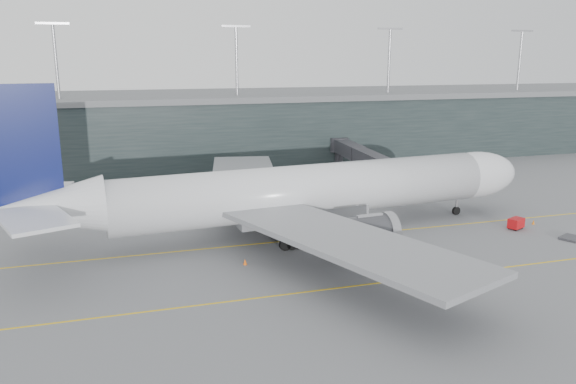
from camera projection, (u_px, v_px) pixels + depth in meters
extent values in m
plane|color=slate|center=(276.00, 232.00, 75.64)|extent=(320.00, 320.00, 0.00)
cube|color=yellow|center=(284.00, 241.00, 71.91)|extent=(160.00, 0.25, 0.02)
cube|color=yellow|center=(328.00, 289.00, 57.01)|extent=(160.00, 0.25, 0.02)
cube|color=yellow|center=(273.00, 196.00, 95.66)|extent=(0.25, 60.00, 0.02)
cube|color=#1D2728|center=(208.00, 129.00, 128.01)|extent=(240.00, 35.00, 14.00)
cube|color=slate|center=(206.00, 96.00, 126.23)|extent=(240.00, 36.00, 1.20)
cylinder|color=#9E9EA3|center=(56.00, 63.00, 106.78)|extent=(0.60, 0.60, 14.00)
cylinder|color=#9E9EA3|center=(237.00, 62.00, 116.60)|extent=(0.60, 0.60, 14.00)
cylinder|color=#9E9EA3|center=(389.00, 62.00, 126.41)|extent=(0.60, 0.60, 14.00)
cylinder|color=#9E9EA3|center=(519.00, 62.00, 136.23)|extent=(0.60, 0.60, 14.00)
cylinder|color=silver|center=(308.00, 191.00, 73.87)|extent=(51.42, 11.46, 6.88)
ellipsoid|color=silver|center=(474.00, 175.00, 83.75)|extent=(15.00, 8.15, 6.88)
cone|color=silver|center=(47.00, 208.00, 62.21)|extent=(12.75, 7.68, 6.60)
cube|color=gray|center=(300.00, 211.00, 74.09)|extent=(18.17, 7.13, 2.22)
cube|color=black|center=(497.00, 166.00, 85.02)|extent=(2.73, 3.53, 0.89)
cube|color=gray|center=(346.00, 240.00, 57.42)|extent=(20.93, 33.59, 0.61)
cylinder|color=#3A3A3F|center=(361.00, 233.00, 65.88)|extent=(8.08, 4.57, 3.88)
cube|color=gray|center=(244.00, 176.00, 88.43)|extent=(15.84, 33.46, 0.61)
cylinder|color=#3A3A3F|center=(293.00, 194.00, 84.88)|extent=(8.08, 4.57, 3.88)
cube|color=#09104B|center=(24.00, 147.00, 59.97)|extent=(7.23, 1.20, 13.31)
cube|color=silver|center=(34.00, 219.00, 56.17)|extent=(9.17, 11.47, 0.39)
cube|color=silver|center=(38.00, 192.00, 67.17)|extent=(7.71, 10.87, 0.39)
cylinder|color=black|center=(456.00, 211.00, 83.97)|extent=(1.25, 0.55, 1.22)
cylinder|color=#9E9EA3|center=(457.00, 205.00, 83.78)|extent=(0.33, 0.33, 2.88)
cylinder|color=black|center=(292.00, 244.00, 68.66)|extent=(1.49, 0.68, 1.44)
cylinder|color=black|center=(263.00, 221.00, 78.27)|extent=(1.49, 0.68, 1.44)
cube|color=#2F2E33|center=(422.00, 184.00, 81.82)|extent=(3.39, 3.76, 2.76)
cube|color=#2F2E33|center=(399.00, 173.00, 89.57)|extent=(3.35, 12.94, 2.46)
cube|color=#2F2E33|center=(370.00, 160.00, 101.71)|extent=(3.60, 12.96, 2.56)
cube|color=#2F2E33|center=(348.00, 149.00, 113.85)|extent=(3.84, 12.97, 2.66)
cylinder|color=#9E9EA3|center=(397.00, 191.00, 90.94)|extent=(0.49, 0.49, 3.74)
cube|color=#3A3A3F|center=(396.00, 200.00, 91.29)|extent=(2.07, 1.61, 0.69)
cylinder|color=#2F2E33|center=(327.00, 145.00, 118.51)|extent=(3.94, 3.94, 2.95)
cylinder|color=#2F2E33|center=(327.00, 160.00, 119.25)|extent=(1.77, 1.77, 3.54)
cube|color=#B10C10|center=(516.00, 223.00, 76.87)|extent=(2.62, 2.20, 1.32)
cylinder|color=black|center=(516.00, 230.00, 76.14)|extent=(0.43, 0.30, 0.41)
cylinder|color=black|center=(522.00, 227.00, 77.16)|extent=(0.43, 0.30, 0.41)
cylinder|color=black|center=(509.00, 228.00, 76.89)|extent=(0.43, 0.30, 0.41)
cylinder|color=black|center=(515.00, 226.00, 77.91)|extent=(0.43, 0.30, 0.41)
cube|color=#333237|center=(571.00, 238.00, 72.71)|extent=(3.47, 3.20, 0.28)
cube|color=#3A3A3F|center=(220.00, 216.00, 82.49)|extent=(2.81, 2.55, 0.23)
cube|color=silver|center=(220.00, 210.00, 82.25)|extent=(2.34, 2.27, 1.72)
cube|color=#264396|center=(219.00, 204.00, 82.04)|extent=(2.41, 2.35, 0.09)
cube|color=#3A3A3F|center=(237.00, 211.00, 85.73)|extent=(2.40, 2.18, 0.20)
cube|color=#B7BDC4|center=(237.00, 205.00, 85.52)|extent=(2.00, 1.94, 1.47)
cube|color=#264396|center=(237.00, 200.00, 85.34)|extent=(2.06, 2.01, 0.08)
cube|color=#3A3A3F|center=(248.00, 210.00, 85.81)|extent=(2.30, 1.96, 0.21)
cube|color=silver|center=(248.00, 205.00, 85.60)|extent=(1.88, 1.79, 1.55)
cube|color=#264396|center=(248.00, 199.00, 85.41)|extent=(1.94, 1.85, 0.08)
cone|color=orange|center=(533.00, 222.00, 79.16)|extent=(0.40, 0.40, 0.63)
cone|color=#D13C0B|center=(428.00, 277.00, 59.31)|extent=(0.39, 0.39, 0.62)
cone|color=orange|center=(320.00, 204.00, 88.92)|extent=(0.38, 0.38, 0.61)
cone|color=#FA5F0D|center=(245.00, 262.00, 63.72)|extent=(0.44, 0.44, 0.70)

